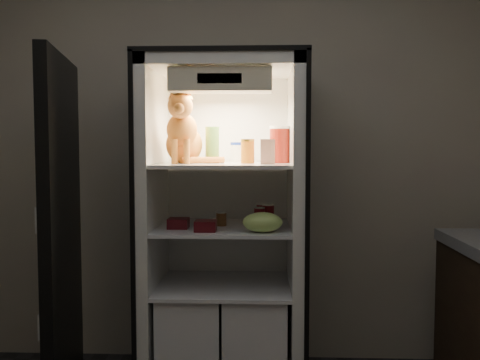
# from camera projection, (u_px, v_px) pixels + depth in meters

# --- Properties ---
(room_shell) EXTENTS (3.60, 3.60, 3.60)m
(room_shell) POSITION_uv_depth(u_px,v_px,m) (193.00, 70.00, 1.62)
(room_shell) COLOR white
(room_shell) RESTS_ON floor
(refrigerator) EXTENTS (0.90, 0.72, 1.88)m
(refrigerator) POSITION_uv_depth(u_px,v_px,m) (225.00, 250.00, 3.06)
(refrigerator) COLOR white
(refrigerator) RESTS_ON floor
(fridge_door) EXTENTS (0.22, 0.87, 1.85)m
(fridge_door) POSITION_uv_depth(u_px,v_px,m) (62.00, 236.00, 2.80)
(fridge_door) COLOR black
(fridge_door) RESTS_ON floor
(tabby_cat) EXTENTS (0.34, 0.38, 0.41)m
(tabby_cat) POSITION_uv_depth(u_px,v_px,m) (183.00, 136.00, 2.95)
(tabby_cat) COLOR orange
(tabby_cat) RESTS_ON refrigerator
(parmesan_shaker) EXTENTS (0.08, 0.08, 0.20)m
(parmesan_shaker) POSITION_uv_depth(u_px,v_px,m) (212.00, 145.00, 2.98)
(parmesan_shaker) COLOR green
(parmesan_shaker) RESTS_ON refrigerator
(mayo_tub) EXTENTS (0.08, 0.08, 0.12)m
(mayo_tub) POSITION_uv_depth(u_px,v_px,m) (238.00, 152.00, 3.13)
(mayo_tub) COLOR white
(mayo_tub) RESTS_ON refrigerator
(salsa_jar) EXTENTS (0.08, 0.08, 0.13)m
(salsa_jar) POSITION_uv_depth(u_px,v_px,m) (248.00, 151.00, 2.94)
(salsa_jar) COLOR #9B1E0E
(salsa_jar) RESTS_ON refrigerator
(pepper_jar) EXTENTS (0.12, 0.12, 0.21)m
(pepper_jar) POSITION_uv_depth(u_px,v_px,m) (280.00, 144.00, 3.01)
(pepper_jar) COLOR maroon
(pepper_jar) RESTS_ON refrigerator
(cream_carton) EXTENTS (0.08, 0.08, 0.13)m
(cream_carton) POSITION_uv_depth(u_px,v_px,m) (268.00, 152.00, 2.83)
(cream_carton) COLOR silver
(cream_carton) RESTS_ON refrigerator
(soda_can_a) EXTENTS (0.06, 0.06, 0.11)m
(soda_can_a) POSITION_uv_depth(u_px,v_px,m) (262.00, 214.00, 3.08)
(soda_can_a) COLOR black
(soda_can_a) RESTS_ON refrigerator
(soda_can_b) EXTENTS (0.07, 0.07, 0.12)m
(soda_can_b) POSITION_uv_depth(u_px,v_px,m) (268.00, 216.00, 2.94)
(soda_can_b) COLOR black
(soda_can_b) RESTS_ON refrigerator
(soda_can_c) EXTENTS (0.06, 0.06, 0.11)m
(soda_can_c) POSITION_uv_depth(u_px,v_px,m) (259.00, 218.00, 2.91)
(soda_can_c) COLOR black
(soda_can_c) RESTS_ON refrigerator
(condiment_jar) EXTENTS (0.06, 0.06, 0.08)m
(condiment_jar) POSITION_uv_depth(u_px,v_px,m) (221.00, 218.00, 2.98)
(condiment_jar) COLOR brown
(condiment_jar) RESTS_ON refrigerator
(grape_bag) EXTENTS (0.21, 0.15, 0.10)m
(grape_bag) POSITION_uv_depth(u_px,v_px,m) (263.00, 222.00, 2.77)
(grape_bag) COLOR #87AC50
(grape_bag) RESTS_ON refrigerator
(berry_box_left) EXTENTS (0.11, 0.11, 0.05)m
(berry_box_left) POSITION_uv_depth(u_px,v_px,m) (178.00, 223.00, 2.89)
(berry_box_left) COLOR #510D13
(berry_box_left) RESTS_ON refrigerator
(berry_box_right) EXTENTS (0.11, 0.11, 0.06)m
(berry_box_right) POSITION_uv_depth(u_px,v_px,m) (206.00, 226.00, 2.80)
(berry_box_right) COLOR #510D13
(berry_box_right) RESTS_ON refrigerator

